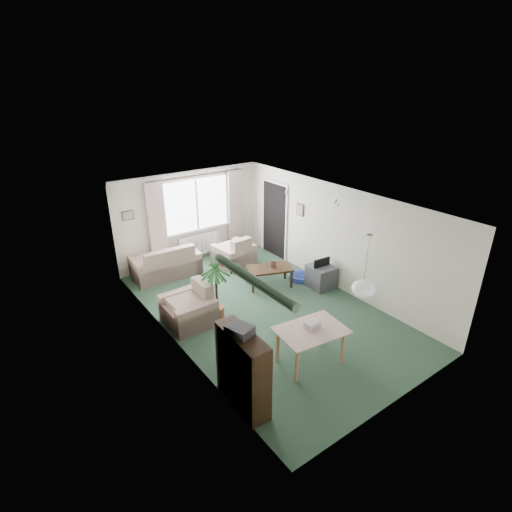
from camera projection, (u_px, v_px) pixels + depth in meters
ground at (264, 310)px, 8.45m from camera, size 6.50×6.50×0.00m
window at (196, 204)px, 10.34m from camera, size 1.80×0.03×1.30m
curtain_rod at (196, 175)px, 9.96m from camera, size 2.60×0.03×0.03m
curtain_left at (157, 222)px, 9.75m from camera, size 0.45×0.08×2.00m
curtain_right at (236, 206)px, 10.97m from camera, size 0.45×0.08×2.00m
radiator at (200, 244)px, 10.76m from camera, size 1.20×0.10×0.55m
doorway at (275, 220)px, 10.73m from camera, size 0.03×0.95×2.00m
pendant_lamp at (363, 289)px, 6.25m from camera, size 0.36×0.36×0.36m
tinsel_garland at (253, 280)px, 4.79m from camera, size 1.60×1.60×0.12m
bauble_cluster_a at (288, 190)px, 8.90m from camera, size 0.20×0.20×0.20m
bauble_cluster_b at (336, 200)px, 8.18m from camera, size 0.20×0.20×0.20m
wall_picture_back at (128, 215)px, 9.36m from camera, size 0.28×0.03×0.22m
wall_picture_right at (300, 210)px, 9.76m from camera, size 0.03×0.24×0.30m
sofa at (166, 260)px, 9.80m from camera, size 1.64×0.91×0.80m
armchair_corner at (234, 250)px, 10.39m from camera, size 0.97×0.93×0.80m
armchair_left at (188, 305)px, 7.86m from camera, size 0.88×0.93×0.83m
coffee_table at (270, 276)px, 9.38m from camera, size 1.16×0.90×0.46m
photo_frame at (273, 264)px, 9.28m from camera, size 0.12×0.07×0.16m
bookshelf at (243, 370)px, 5.79m from camera, size 0.38×1.03×1.24m
hifi_box at (240, 330)px, 5.51m from camera, size 0.37×0.42×0.14m
houseplant at (216, 287)px, 7.88m from camera, size 0.75×0.75×1.42m
dining_table at (310, 346)px, 6.78m from camera, size 1.11×0.81×0.65m
gift_box at (312, 325)px, 6.70m from camera, size 0.27×0.21×0.12m
tv_cube at (321, 277)px, 9.30m from camera, size 0.57×0.62×0.53m
pet_bed at (301, 277)px, 9.75m from camera, size 0.65×0.65×0.12m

